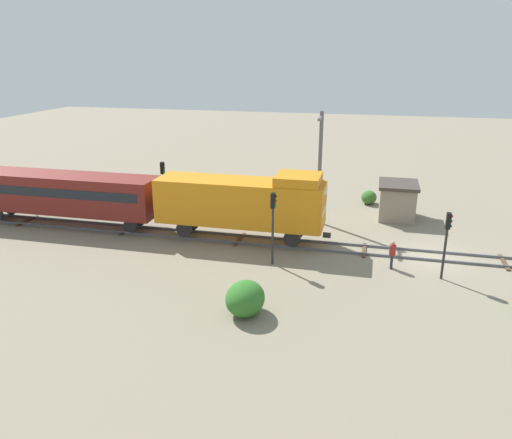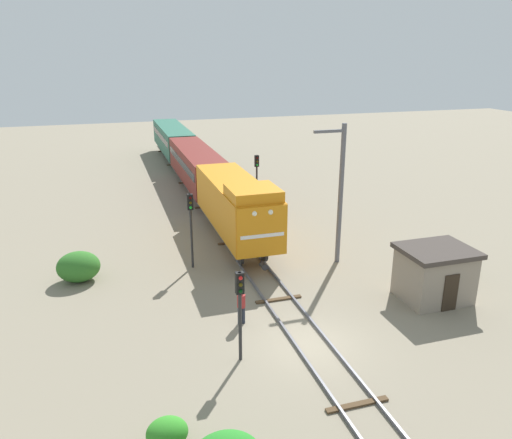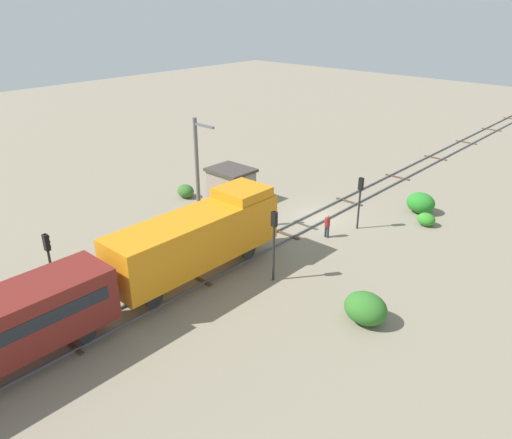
% 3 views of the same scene
% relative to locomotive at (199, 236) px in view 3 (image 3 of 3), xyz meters
% --- Properties ---
extents(ground_plane, '(149.15, 149.15, 0.00)m').
position_rel_locomotive_xyz_m(ground_plane, '(0.00, -12.18, -2.77)').
color(ground_plane, gray).
extents(railway_track, '(2.40, 99.43, 0.16)m').
position_rel_locomotive_xyz_m(railway_track, '(0.00, -12.18, -2.70)').
color(railway_track, '#595960').
rests_on(railway_track, ground).
extents(locomotive, '(2.90, 11.60, 4.60)m').
position_rel_locomotive_xyz_m(locomotive, '(0.00, 0.00, 0.00)').
color(locomotive, orange).
rests_on(locomotive, railway_track).
extents(traffic_signal_near, '(0.32, 0.34, 3.89)m').
position_rel_locomotive_xyz_m(traffic_signal_near, '(-3.20, -12.40, -0.06)').
color(traffic_signal_near, '#262628').
rests_on(traffic_signal_near, ground).
extents(traffic_signal_mid, '(0.32, 0.34, 4.42)m').
position_rel_locomotive_xyz_m(traffic_signal_mid, '(-3.40, -2.74, 0.29)').
color(traffic_signal_mid, '#262628').
rests_on(traffic_signal_mid, ground).
extents(traffic_signal_far, '(0.32, 0.34, 4.28)m').
position_rel_locomotive_xyz_m(traffic_signal_far, '(3.60, 7.21, 0.20)').
color(traffic_signal_far, '#262628').
rests_on(traffic_signal_far, ground).
extents(worker_near_track, '(0.38, 0.38, 1.70)m').
position_rel_locomotive_xyz_m(worker_near_track, '(-2.40, -9.67, -1.78)').
color(worker_near_track, '#262B38').
rests_on(worker_near_track, ground).
extents(catenary_mast, '(1.94, 0.28, 8.20)m').
position_rel_locomotive_xyz_m(catenary_mast, '(4.94, -4.43, 1.57)').
color(catenary_mast, '#595960').
rests_on(catenary_mast, ground).
extents(relay_hut, '(3.50, 2.90, 2.74)m').
position_rel_locomotive_xyz_m(relay_hut, '(7.50, -10.16, -1.38)').
color(relay_hut, gray).
rests_on(relay_hut, ground).
extents(bush_near, '(1.53, 1.25, 1.11)m').
position_rel_locomotive_xyz_m(bush_near, '(10.78, -8.02, -2.22)').
color(bush_near, '#326526').
rests_on(bush_near, ground).
extents(bush_mid, '(2.21, 1.81, 1.61)m').
position_rel_locomotive_xyz_m(bush_mid, '(-5.24, -18.22, -1.97)').
color(bush_mid, '#267E26').
rests_on(bush_mid, ground).
extents(bush_far, '(1.34, 1.10, 0.97)m').
position_rel_locomotive_xyz_m(bush_far, '(-6.67, -16.21, -2.29)').
color(bush_far, '#318826').
rests_on(bush_far, ground).
extents(bush_back, '(2.30, 1.88, 1.67)m').
position_rel_locomotive_xyz_m(bush_back, '(-9.63, -2.70, -1.94)').
color(bush_back, '#2F6E26').
rests_on(bush_back, ground).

